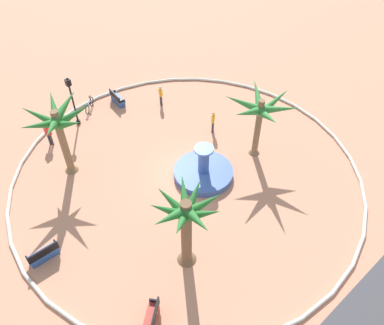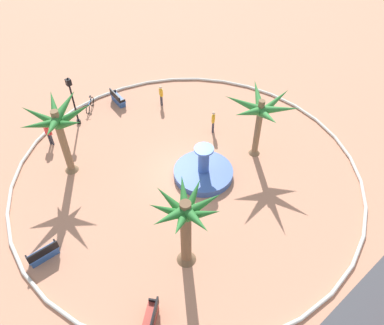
{
  "view_description": "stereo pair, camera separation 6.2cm",
  "coord_description": "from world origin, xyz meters",
  "px_view_note": "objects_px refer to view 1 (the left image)",
  "views": [
    {
      "loc": [
        10.76,
        12.86,
        17.48
      ],
      "look_at": [
        -0.19,
        0.24,
        1.0
      ],
      "focal_mm": 36.21,
      "sensor_mm": 36.0,
      "label": 1
    },
    {
      "loc": [
        10.71,
        12.9,
        17.48
      ],
      "look_at": [
        -0.19,
        0.24,
        1.0
      ],
      "focal_mm": 36.21,
      "sensor_mm": 36.0,
      "label": 2
    }
  ],
  "objects_px": {
    "bicycle_red_frame": "(89,105)",
    "person_pedestrian_stroll": "(161,95)",
    "palm_tree_mid_plaza": "(186,218)",
    "fountain": "(203,172)",
    "lamppost": "(72,98)",
    "bench_east": "(117,99)",
    "palm_tree_near_fountain": "(58,124)",
    "person_cyclist_photo": "(213,121)",
    "bench_west": "(44,255)",
    "person_cyclist_helmet": "(48,134)",
    "palm_tree_by_curb": "(261,112)",
    "bench_north": "(151,319)"
  },
  "relations": [
    {
      "from": "palm_tree_by_curb",
      "to": "lamppost",
      "type": "height_order",
      "value": "palm_tree_by_curb"
    },
    {
      "from": "person_pedestrian_stroll",
      "to": "palm_tree_mid_plaza",
      "type": "bearing_deg",
      "value": 57.81
    },
    {
      "from": "bench_east",
      "to": "person_pedestrian_stroll",
      "type": "xyz_separation_m",
      "value": [
        -2.38,
        2.32,
        0.56
      ]
    },
    {
      "from": "palm_tree_by_curb",
      "to": "bench_east",
      "type": "relative_size",
      "value": 2.73
    },
    {
      "from": "palm_tree_mid_plaza",
      "to": "lamppost",
      "type": "height_order",
      "value": "palm_tree_mid_plaza"
    },
    {
      "from": "palm_tree_near_fountain",
      "to": "bench_north",
      "type": "height_order",
      "value": "palm_tree_near_fountain"
    },
    {
      "from": "palm_tree_near_fountain",
      "to": "bicycle_red_frame",
      "type": "bearing_deg",
      "value": -130.55
    },
    {
      "from": "bicycle_red_frame",
      "to": "person_cyclist_helmet",
      "type": "relative_size",
      "value": 0.78
    },
    {
      "from": "person_cyclist_helmet",
      "to": "person_cyclist_photo",
      "type": "bearing_deg",
      "value": 146.17
    },
    {
      "from": "palm_tree_near_fountain",
      "to": "bench_east",
      "type": "relative_size",
      "value": 2.97
    },
    {
      "from": "palm_tree_by_curb",
      "to": "bicycle_red_frame",
      "type": "distance_m",
      "value": 13.01
    },
    {
      "from": "lamppost",
      "to": "fountain",
      "type": "bearing_deg",
      "value": 108.88
    },
    {
      "from": "fountain",
      "to": "person_cyclist_photo",
      "type": "distance_m",
      "value": 4.35
    },
    {
      "from": "palm_tree_by_curb",
      "to": "person_cyclist_photo",
      "type": "distance_m",
      "value": 4.26
    },
    {
      "from": "bench_north",
      "to": "palm_tree_near_fountain",
      "type": "bearing_deg",
      "value": -100.3
    },
    {
      "from": "bench_west",
      "to": "person_pedestrian_stroll",
      "type": "relative_size",
      "value": 0.99
    },
    {
      "from": "lamppost",
      "to": "person_cyclist_photo",
      "type": "height_order",
      "value": "lamppost"
    },
    {
      "from": "palm_tree_near_fountain",
      "to": "person_cyclist_photo",
      "type": "bearing_deg",
      "value": 161.72
    },
    {
      "from": "lamppost",
      "to": "person_pedestrian_stroll",
      "type": "distance_m",
      "value": 6.37
    },
    {
      "from": "bench_east",
      "to": "lamppost",
      "type": "relative_size",
      "value": 0.43
    },
    {
      "from": "fountain",
      "to": "person_pedestrian_stroll",
      "type": "relative_size",
      "value": 2.25
    },
    {
      "from": "fountain",
      "to": "bench_north",
      "type": "bearing_deg",
      "value": 33.75
    },
    {
      "from": "palm_tree_near_fountain",
      "to": "palm_tree_by_curb",
      "type": "relative_size",
      "value": 1.09
    },
    {
      "from": "palm_tree_near_fountain",
      "to": "lamppost",
      "type": "distance_m",
      "value": 4.91
    },
    {
      "from": "fountain",
      "to": "person_pedestrian_stroll",
      "type": "xyz_separation_m",
      "value": [
        -2.56,
        -7.57,
        0.59
      ]
    },
    {
      "from": "lamppost",
      "to": "palm_tree_by_curb",
      "type": "bearing_deg",
      "value": 124.75
    },
    {
      "from": "fountain",
      "to": "palm_tree_mid_plaza",
      "type": "height_order",
      "value": "palm_tree_mid_plaza"
    },
    {
      "from": "bench_east",
      "to": "bicycle_red_frame",
      "type": "xyz_separation_m",
      "value": [
        2.01,
        -0.67,
        0.04
      ]
    },
    {
      "from": "person_cyclist_helmet",
      "to": "person_cyclist_photo",
      "type": "xyz_separation_m",
      "value": [
        -9.13,
        6.12,
        0.01
      ]
    },
    {
      "from": "palm_tree_mid_plaza",
      "to": "bench_west",
      "type": "relative_size",
      "value": 2.97
    },
    {
      "from": "palm_tree_mid_plaza",
      "to": "fountain",
      "type": "bearing_deg",
      "value": -140.19
    },
    {
      "from": "palm_tree_near_fountain",
      "to": "bench_west",
      "type": "relative_size",
      "value": 3.03
    },
    {
      "from": "fountain",
      "to": "person_cyclist_photo",
      "type": "relative_size",
      "value": 2.15
    },
    {
      "from": "fountain",
      "to": "bicycle_red_frame",
      "type": "relative_size",
      "value": 2.81
    },
    {
      "from": "bench_north",
      "to": "bicycle_red_frame",
      "type": "height_order",
      "value": "bench_north"
    },
    {
      "from": "lamppost",
      "to": "person_cyclist_helmet",
      "type": "bearing_deg",
      "value": 18.56
    },
    {
      "from": "person_pedestrian_stroll",
      "to": "lamppost",
      "type": "bearing_deg",
      "value": -19.61
    },
    {
      "from": "bicycle_red_frame",
      "to": "person_pedestrian_stroll",
      "type": "xyz_separation_m",
      "value": [
        -4.39,
        3.0,
        0.53
      ]
    },
    {
      "from": "bench_east",
      "to": "bicycle_red_frame",
      "type": "bearing_deg",
      "value": -18.51
    },
    {
      "from": "bench_east",
      "to": "palm_tree_near_fountain",
      "type": "bearing_deg",
      "value": 34.02
    },
    {
      "from": "bicycle_red_frame",
      "to": "person_cyclist_photo",
      "type": "xyz_separation_m",
      "value": [
        -5.16,
        7.86,
        0.57
      ]
    },
    {
      "from": "palm_tree_mid_plaza",
      "to": "person_cyclist_helmet",
      "type": "xyz_separation_m",
      "value": [
        1.16,
        -12.69,
        -2.57
      ]
    },
    {
      "from": "person_cyclist_photo",
      "to": "person_pedestrian_stroll",
      "type": "height_order",
      "value": "person_cyclist_photo"
    },
    {
      "from": "bicycle_red_frame",
      "to": "bench_east",
      "type": "bearing_deg",
      "value": 161.49
    },
    {
      "from": "palm_tree_near_fountain",
      "to": "person_cyclist_photo",
      "type": "distance_m",
      "value": 10.13
    },
    {
      "from": "person_pedestrian_stroll",
      "to": "bench_east",
      "type": "bearing_deg",
      "value": -44.34
    },
    {
      "from": "lamppost",
      "to": "bicycle_red_frame",
      "type": "bearing_deg",
      "value": -148.62
    },
    {
      "from": "person_cyclist_photo",
      "to": "palm_tree_near_fountain",
      "type": "bearing_deg",
      "value": -18.28
    },
    {
      "from": "fountain",
      "to": "bench_west",
      "type": "xyz_separation_m",
      "value": [
        10.08,
        -0.94,
        0.03
      ]
    },
    {
      "from": "bench_north",
      "to": "bench_east",
      "type": "bearing_deg",
      "value": -118.12
    }
  ]
}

